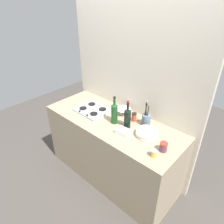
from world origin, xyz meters
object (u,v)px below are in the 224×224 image
(mixing_bowl, at_px, (123,111))
(wine_bottle_leftmost, at_px, (127,118))
(plate_stack, at_px, (147,133))
(wine_bottle_mid_left, at_px, (114,113))
(stovetop_hob, at_px, (93,110))
(condiment_jar_rear, at_px, (163,147))
(utensil_crock, at_px, (146,119))
(condiment_jar_spare, at_px, (134,117))
(condiment_jar_front, at_px, (154,153))
(butter_dish, at_px, (123,131))

(mixing_bowl, bearing_deg, wine_bottle_leftmost, -41.18)
(plate_stack, relative_size, wine_bottle_mid_left, 0.71)
(plate_stack, bearing_deg, wine_bottle_leftmost, -175.20)
(stovetop_hob, xyz_separation_m, condiment_jar_rear, (1.09, -0.07, 0.04))
(utensil_crock, height_order, condiment_jar_spare, utensil_crock)
(stovetop_hob, height_order, utensil_crock, utensil_crock)
(stovetop_hob, height_order, condiment_jar_front, condiment_jar_front)
(wine_bottle_mid_left, xyz_separation_m, butter_dish, (0.21, -0.09, -0.11))
(stovetop_hob, height_order, plate_stack, plate_stack)
(wine_bottle_leftmost, height_order, condiment_jar_front, wine_bottle_leftmost)
(condiment_jar_spare, bearing_deg, wine_bottle_leftmost, -81.53)
(stovetop_hob, xyz_separation_m, condiment_jar_front, (1.06, -0.20, 0.02))
(mixing_bowl, bearing_deg, wine_bottle_mid_left, -77.04)
(stovetop_hob, xyz_separation_m, plate_stack, (0.83, 0.03, 0.02))
(utensil_crock, bearing_deg, mixing_bowl, 178.46)
(mixing_bowl, distance_m, condiment_jar_rear, 0.79)
(condiment_jar_front, xyz_separation_m, condiment_jar_rear, (0.03, 0.13, 0.01))
(mixing_bowl, bearing_deg, condiment_jar_spare, -9.47)
(wine_bottle_leftmost, bearing_deg, plate_stack, 4.80)
(utensil_crock, xyz_separation_m, condiment_jar_spare, (-0.16, -0.02, -0.02))
(condiment_jar_front, bearing_deg, condiment_jar_spare, 144.37)
(mixing_bowl, xyz_separation_m, condiment_jar_spare, (0.20, -0.03, 0.01))
(wine_bottle_leftmost, distance_m, condiment_jar_front, 0.54)
(wine_bottle_mid_left, relative_size, condiment_jar_rear, 3.55)
(plate_stack, relative_size, condiment_jar_rear, 2.50)
(wine_bottle_leftmost, distance_m, butter_dish, 0.17)
(condiment_jar_rear, height_order, condiment_jar_spare, condiment_jar_spare)
(wine_bottle_mid_left, height_order, condiment_jar_front, wine_bottle_mid_left)
(stovetop_hob, height_order, mixing_bowl, mixing_bowl)
(wine_bottle_leftmost, height_order, utensil_crock, wine_bottle_leftmost)
(wine_bottle_leftmost, relative_size, mixing_bowl, 1.78)
(plate_stack, height_order, utensil_crock, utensil_crock)
(condiment_jar_rear, distance_m, condiment_jar_spare, 0.59)
(wine_bottle_leftmost, relative_size, condiment_jar_rear, 3.55)
(wine_bottle_mid_left, distance_m, condiment_jar_front, 0.69)
(stovetop_hob, distance_m, condiment_jar_spare, 0.57)
(stovetop_hob, distance_m, butter_dish, 0.62)
(stovetop_hob, height_order, condiment_jar_spare, condiment_jar_spare)
(mixing_bowl, height_order, condiment_jar_rear, condiment_jar_rear)
(condiment_jar_rear, bearing_deg, condiment_jar_spare, 156.28)
(butter_dish, distance_m, condiment_jar_front, 0.46)
(plate_stack, xyz_separation_m, butter_dish, (-0.21, -0.14, -0.01))
(wine_bottle_leftmost, xyz_separation_m, wine_bottle_mid_left, (-0.17, -0.03, 0.01))
(butter_dish, bearing_deg, utensil_crock, 73.74)
(plate_stack, xyz_separation_m, condiment_jar_front, (0.23, -0.23, 0.01))
(butter_dish, xyz_separation_m, condiment_jar_spare, (-0.07, 0.28, 0.03))
(condiment_jar_rear, bearing_deg, condiment_jar_front, -101.67)
(mixing_bowl, height_order, condiment_jar_front, mixing_bowl)
(wine_bottle_mid_left, bearing_deg, condiment_jar_front, -15.10)
(stovetop_hob, distance_m, condiment_jar_front, 1.08)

